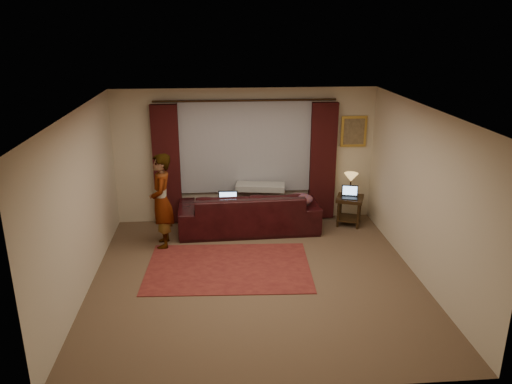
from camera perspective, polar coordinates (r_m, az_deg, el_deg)
The scene contains 20 objects.
floor at distance 7.81m, azimuth -0.00°, elevation -9.88°, with size 5.00×5.00×0.01m, color brown.
ceiling at distance 6.94m, azimuth -0.00°, elevation 9.33°, with size 5.00×5.00×0.02m, color silver.
wall_back at distance 9.66m, azimuth -1.23°, elevation 4.15°, with size 5.00×0.02×2.60m, color beige.
wall_front at distance 5.00m, azimuth 2.42°, elevation -10.46°, with size 5.00×0.02×2.60m, color beige.
wall_left at distance 7.50m, azimuth -19.40°, elevation -1.31°, with size 0.02×5.00×2.60m, color beige.
wall_right at distance 7.87m, azimuth 18.45°, elevation -0.27°, with size 0.02×5.00×2.60m, color beige.
sheer_curtain at distance 9.55m, azimuth -1.22°, elevation 5.22°, with size 2.50×0.05×1.80m, color #95959C.
drape_left at distance 9.61m, azimuth -10.16°, elevation 3.04°, with size 0.50×0.14×2.30m, color black.
drape_right at distance 9.79m, azimuth 7.63°, elevation 3.46°, with size 0.50×0.14×2.30m, color black.
curtain_rod at distance 9.33m, azimuth -1.24°, elevation 10.41°, with size 0.04×0.04×3.40m, color black.
picture_frame at distance 9.87m, azimuth 11.10°, elevation 6.81°, with size 0.50×0.04×0.60m, color gold.
sofa at distance 9.34m, azimuth -0.85°, elevation -1.33°, with size 2.61×1.13×1.05m, color black.
throw_blanket at distance 9.40m, azimuth 0.50°, elevation 2.21°, with size 0.92×0.37×0.11m, color #989892.
clothing_pile at distance 9.26m, azimuth 4.98°, elevation -0.88°, with size 0.51×0.39×0.21m, color brown.
laptop_sofa at distance 9.13m, azimuth -3.24°, elevation -0.98°, with size 0.36×0.39×0.26m, color black, non-canonical shape.
area_rug at distance 8.13m, azimuth -3.16°, elevation -8.59°, with size 2.61×1.74×0.01m, color maroon.
end_table at distance 9.84m, azimuth 10.60°, elevation -2.13°, with size 0.49×0.49×0.57m, color black.
tiffany_lamp at distance 9.82m, azimuth 10.76°, elevation 0.91°, with size 0.27×0.27×0.43m, color olive, non-canonical shape.
laptop_table at distance 9.64m, azimuth 10.69°, elevation -0.07°, with size 0.31×0.34×0.22m, color black, non-canonical shape.
person at distance 8.72m, azimuth -10.74°, elevation -1.03°, with size 0.49×0.49×1.67m, color #989892.
Camera 1 is at (-0.57, -6.83, 3.74)m, focal length 35.00 mm.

